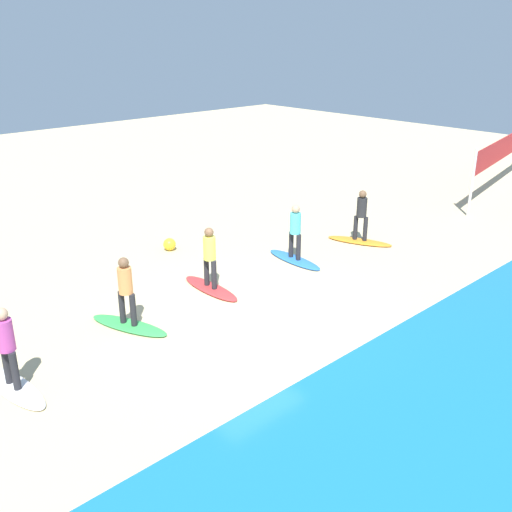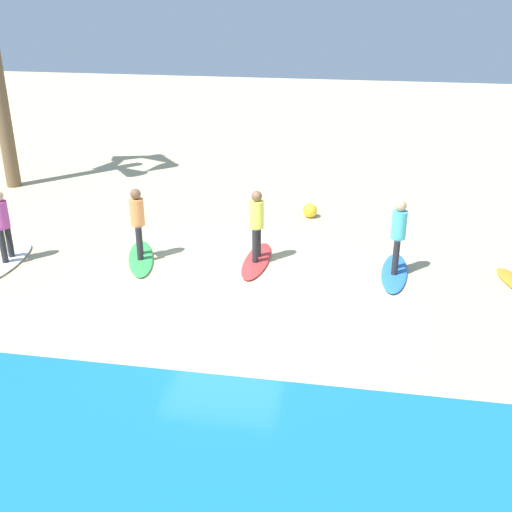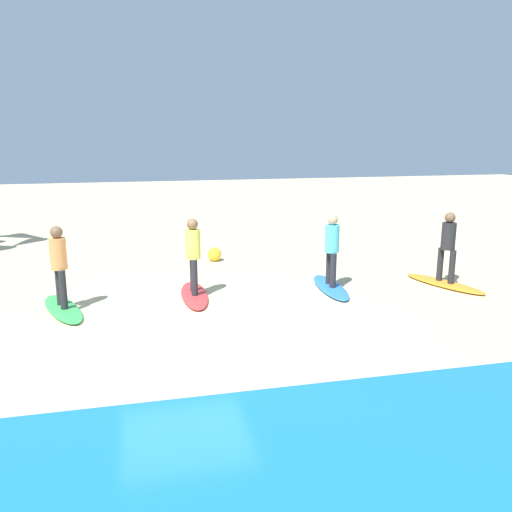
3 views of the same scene
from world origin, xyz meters
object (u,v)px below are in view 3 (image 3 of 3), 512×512
surfer_red (193,251)px  beach_ball (214,254)px  surfer_blue (332,245)px  surfer_green (59,261)px  surfer_orange (448,242)px  surfboard_red (194,295)px  surfboard_green (63,309)px  surfboard_orange (444,284)px  surfboard_blue (330,287)px

surfer_red → beach_ball: 3.41m
surfer_blue → surfer_green: size_ratio=1.00×
surfer_orange → surfboard_red: 5.92m
surfer_red → surfer_blue: bearing=178.0°
surfer_red → surfboard_red: bearing=0.0°
surfer_blue → surfboard_green: surfer_blue is taller
surfboard_green → surfer_red: bearing=77.4°
beach_ball → surfboard_green: bearing=44.0°
surfer_orange → surfer_red: same height
surfer_orange → surfboard_red: bearing=-4.4°
surfboard_orange → surfboard_green: same height
surfer_orange → surfboard_green: (8.50, -0.13, -0.99)m
surfboard_blue → surfer_red: (3.11, -0.11, 0.99)m
surfboard_red → surfer_red: size_ratio=1.28×
surfer_orange → surfboard_green: surfer_orange is taller
surfboard_orange → surfer_orange: size_ratio=1.28×
surfboard_green → beach_ball: 5.03m
surfer_green → surfboard_blue: bearing=-178.0°
surfboard_orange → surfer_blue: (2.71, -0.33, 0.99)m
beach_ball → surfer_blue: bearing=123.5°
surfboard_red → surfboard_blue: bearing=89.7°
surfboard_orange → surfer_red: size_ratio=1.28×
surfer_blue → surfboard_red: (3.11, -0.11, -0.99)m
surfboard_red → surfer_blue: bearing=89.7°
surfboard_green → surfboard_orange: bearing=69.8°
surfer_red → surfboard_green: 2.88m
surfboard_blue → surfer_red: 3.27m
surfboard_orange → surfboard_green: size_ratio=1.00×
surfer_orange → surfboard_blue: bearing=-7.0°
surfer_orange → surfboard_green: size_ratio=0.78×
surfboard_green → surfer_blue: bearing=72.7°
surfboard_orange → surfboard_green: bearing=-112.7°
surfer_blue → beach_ball: (2.18, -3.28, -0.84)m
surfer_blue → surfboard_green: size_ratio=0.78×
surfer_orange → surfboard_green: bearing=-0.9°
surfboard_orange → surfer_green: 8.56m
surfer_blue → beach_ball: bearing=-56.5°
surfboard_blue → beach_ball: (2.18, -3.28, 0.15)m
surfer_orange → surfer_red: (5.82, -0.44, 0.00)m
surfer_green → surfboard_green: bearing=90.0°
surfer_orange → surfer_blue: (2.71, -0.33, 0.00)m
surfboard_blue → surfer_green: size_ratio=1.28×
surfer_red → surfboard_green: size_ratio=0.78×
surfer_orange → surfboard_blue: surfer_orange is taller
surfboard_red → surfer_orange: bearing=87.3°
surfboard_orange → surfboard_blue: (2.71, -0.33, 0.00)m
surfboard_orange → beach_ball: 6.08m
surfer_green → beach_ball: surfer_green is taller
surfer_red → surfboard_blue: bearing=178.0°
beach_ball → surfboard_red: bearing=73.6°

